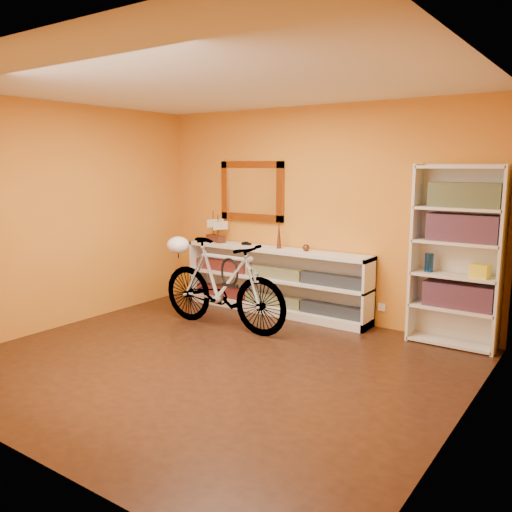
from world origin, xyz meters
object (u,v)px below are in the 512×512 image
Objects in this scene: bookcase at (456,257)px; bicycle at (223,284)px; console_unit at (275,281)px; helmet at (178,245)px.

bicycle is at bearing -158.66° from bookcase.
helmet is at bearing -132.63° from console_unit.
bookcase is (2.22, 0.03, 0.52)m from console_unit.
bookcase reaches higher than console_unit.
bookcase is 1.06× the size of bicycle.
bookcase reaches higher than helmet.
helmet is (-0.83, -0.90, 0.50)m from console_unit.
bookcase is at bearing 16.87° from helmet.
console_unit is 9.31× the size of helmet.
console_unit is 2.28m from bookcase.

